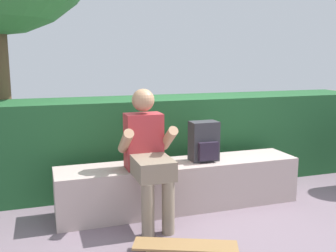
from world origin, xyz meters
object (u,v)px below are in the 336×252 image
at_px(skateboard_near_person, 185,246).
at_px(backpack_on_bench, 204,142).
at_px(person_skater, 148,151).
at_px(bench_main, 180,185).

height_order(skateboard_near_person, backpack_on_bench, backpack_on_bench).
bearing_deg(person_skater, bench_main, 28.86).
bearing_deg(backpack_on_bench, skateboard_near_person, -120.93).
distance_m(person_skater, skateboard_near_person, 0.93).
xyz_separation_m(bench_main, backpack_on_bench, (0.25, -0.01, 0.43)).
bearing_deg(bench_main, backpack_on_bench, -2.16).
relative_size(bench_main, backpack_on_bench, 6.12).
xyz_separation_m(bench_main, person_skater, (-0.40, -0.22, 0.43)).
distance_m(person_skater, backpack_on_bench, 0.68).
xyz_separation_m(person_skater, backpack_on_bench, (0.65, 0.21, -0.00)).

